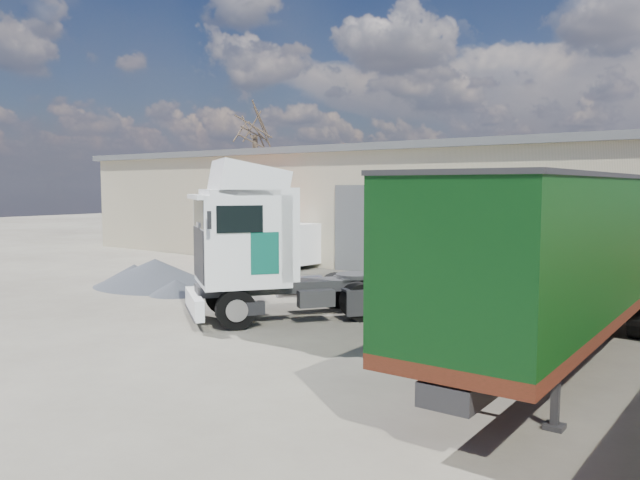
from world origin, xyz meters
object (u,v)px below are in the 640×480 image
Objects in this scene: tractor_unit at (271,253)px; panel_van at (294,245)px; box_trailer at (567,249)px; orange_skip at (250,244)px; bare_tree at (255,121)px.

tractor_unit is 1.32× the size of panel_van.
box_trailer is 17.64m from orange_skip.
bare_tree is at bearing 134.11° from orange_skip.
tractor_unit reaches higher than box_trailer.
bare_tree is 32.36m from box_trailer.
bare_tree is at bearing 143.23° from box_trailer.
orange_skip is (-15.89, 7.54, -1.36)m from box_trailer.
bare_tree reaches higher than tractor_unit.
tractor_unit is at bearing -41.68° from orange_skip.
tractor_unit is (18.37, -19.02, -6.13)m from bare_tree.
orange_skip is at bearing 153.52° from box_trailer.
orange_skip is (10.00, -11.04, -6.97)m from bare_tree.
tractor_unit is at bearing -45.99° from bare_tree.
box_trailer is 3.21× the size of orange_skip.
panel_van is 1.37× the size of orange_skip.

